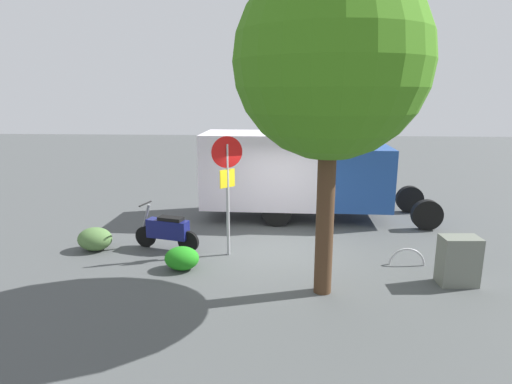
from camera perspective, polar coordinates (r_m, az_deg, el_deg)
name	(u,v)px	position (r m, az deg, el deg)	size (l,w,h in m)	color
ground_plane	(277,250)	(11.18, 2.83, -7.76)	(60.00, 60.00, 0.00)	#474B4B
box_truck_near	(297,171)	(13.68, 5.46, 2.84)	(7.31, 2.32, 2.75)	black
motorcycle	(167,230)	(11.27, -11.75, -5.04)	(1.78, 0.73, 1.20)	black
stop_sign	(227,177)	(10.33, -3.85, 1.96)	(0.71, 0.33, 2.98)	#9E9EA3
street_tree	(331,63)	(8.20, 9.97, 16.65)	(3.61, 3.61, 6.34)	#47301E
utility_cabinet	(458,261)	(10.07, 25.42, -8.29)	(0.78, 0.49, 1.05)	slate
bike_rack_hoop	(406,265)	(10.86, 19.45, -9.17)	(0.85, 0.85, 0.05)	#B7B7BC
shrub_near_sign	(182,258)	(10.07, -9.87, -8.72)	(0.79, 0.65, 0.54)	#1F811A
shrub_mid_verge	(95,239)	(11.83, -20.71, -5.89)	(0.88, 0.72, 0.60)	#4D713B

